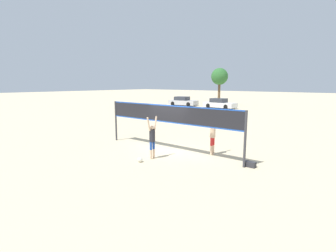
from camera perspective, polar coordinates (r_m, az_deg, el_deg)
ground_plane at (r=14.23m, az=0.00°, el=-5.47°), size 200.00×200.00×0.00m
volleyball_net at (r=13.88m, az=0.00°, el=1.88°), size 8.73×0.11×2.50m
player_spiker at (r=12.63m, az=-3.46°, el=-2.36°), size 0.28×0.69×2.06m
player_blocker at (r=13.44m, az=9.71°, el=-1.35°), size 0.28×0.72×2.23m
volleyball at (r=12.34m, az=-6.11°, el=-7.29°), size 0.24×0.24×0.24m
gear_bag at (r=12.14m, az=17.39°, el=-7.94°), size 0.49×0.25×0.24m
parked_car_near at (r=39.16m, az=11.16°, el=4.78°), size 4.88×2.10×1.41m
parked_car_mid at (r=42.76m, az=3.26°, el=5.33°), size 4.81×2.47×1.45m
tree_right_cluster at (r=45.63m, az=11.16°, el=10.44°), size 2.81×2.81×6.12m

